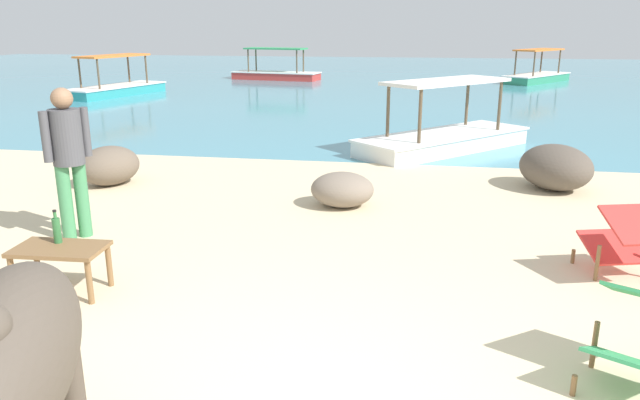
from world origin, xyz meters
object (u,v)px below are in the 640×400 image
(person_standing, at_px, (68,152))
(bottle, at_px, (57,230))
(deck_chair_near, at_px, (640,331))
(boat_green, at_px, (537,75))
(low_bench_table, at_px, (60,254))
(boat_white, at_px, (444,135))
(boat_red, at_px, (276,73))
(boat_teal, at_px, (116,87))
(cow, at_px, (3,364))
(deck_chair_far, at_px, (625,238))

(person_standing, bearing_deg, bottle, 150.19)
(deck_chair_near, distance_m, boat_green, 22.07)
(low_bench_table, relative_size, deck_chair_near, 0.84)
(boat_green, relative_size, boat_white, 1.05)
(boat_green, bearing_deg, person_standing, 13.79)
(boat_red, xyz_separation_m, boat_teal, (-3.82, -6.46, 0.00))
(cow, xyz_separation_m, boat_teal, (-8.07, 16.39, -0.53))
(cow, distance_m, boat_white, 9.42)
(deck_chair_far, bearing_deg, boat_red, 6.81)
(bottle, height_order, boat_red, boat_red)
(deck_chair_far, relative_size, person_standing, 0.54)
(cow, distance_m, bottle, 2.67)
(person_standing, distance_m, boat_white, 6.95)
(cow, distance_m, deck_chair_near, 3.62)
(deck_chair_near, distance_m, boat_white, 7.62)
(cow, bearing_deg, deck_chair_near, 93.67)
(boat_red, bearing_deg, boat_white, 124.72)
(low_bench_table, distance_m, deck_chair_near, 4.46)
(bottle, bearing_deg, person_standing, 115.53)
(deck_chair_near, bearing_deg, boat_red, -131.47)
(deck_chair_far, relative_size, boat_green, 0.24)
(deck_chair_far, distance_m, boat_white, 5.92)
(boat_teal, relative_size, boat_green, 1.05)
(deck_chair_near, relative_size, boat_teal, 0.24)
(deck_chair_near, distance_m, deck_chair_far, 1.87)
(cow, relative_size, boat_white, 0.60)
(deck_chair_far, xyz_separation_m, person_standing, (-5.50, 0.16, 0.56))
(low_bench_table, height_order, deck_chair_far, deck_chair_far)
(boat_white, bearing_deg, deck_chair_far, 56.88)
(boat_white, bearing_deg, boat_teal, -82.25)
(cow, xyz_separation_m, deck_chair_far, (3.67, 3.39, -0.39))
(bottle, xyz_separation_m, boat_teal, (-6.82, 14.05, -0.29))
(low_bench_table, xyz_separation_m, boat_red, (-3.06, 20.60, -0.10))
(low_bench_table, xyz_separation_m, bottle, (-0.07, 0.10, 0.19))
(low_bench_table, height_order, person_standing, person_standing)
(bottle, xyz_separation_m, boat_white, (3.49, 6.79, -0.29))
(low_bench_table, distance_m, bottle, 0.22)
(cow, relative_size, deck_chair_far, 2.36)
(cow, height_order, boat_white, boat_white)
(deck_chair_far, distance_m, boat_red, 21.01)
(bottle, distance_m, deck_chair_near, 4.55)
(bottle, relative_size, boat_white, 0.09)
(deck_chair_far, bearing_deg, boat_teal, 26.75)
(deck_chair_near, height_order, boat_green, boat_green)
(bottle, bearing_deg, deck_chair_near, -9.73)
(bottle, relative_size, boat_teal, 0.08)
(boat_green, height_order, boat_white, same)
(deck_chair_near, bearing_deg, boat_teal, -113.51)
(boat_red, relative_size, boat_white, 1.10)
(deck_chair_near, bearing_deg, deck_chair_far, -164.59)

